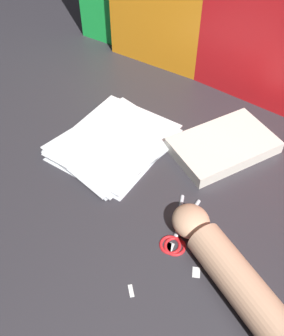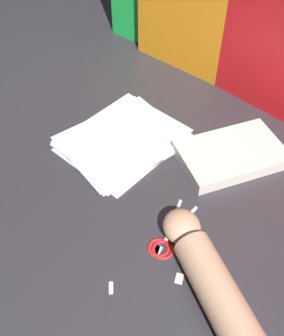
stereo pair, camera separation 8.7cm
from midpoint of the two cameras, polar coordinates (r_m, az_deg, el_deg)
ground_plane at (r=0.95m, az=-2.30°, el=-0.74°), size 6.00×6.00×0.00m
backdrop_panel_center at (r=1.09m, az=11.67°, el=21.10°), size 0.81×0.11×0.47m
paper_stack at (r=1.01m, az=-6.48°, el=3.59°), size 0.26×0.31×0.02m
book_closed at (r=1.00m, az=9.30°, el=3.13°), size 0.24×0.29×0.03m
scissors at (r=0.83m, az=2.08°, el=-9.64°), size 0.10×0.16×0.01m
hand_forearm at (r=0.76m, az=9.72°, el=-15.12°), size 0.34×0.20×0.07m
paper_scrap_near at (r=0.78m, az=-4.97°, el=-17.53°), size 0.02×0.02×0.00m
paper_scrap_mid at (r=0.79m, az=4.67°, el=-15.06°), size 0.02×0.03×0.00m
paper_scrap_far at (r=0.82m, az=0.92°, el=-11.53°), size 0.02×0.02×0.00m
paper_scrap_side at (r=0.82m, az=0.74°, el=-11.63°), size 0.02×0.03×0.00m
pen at (r=1.10m, az=-7.54°, el=7.60°), size 0.08×0.13×0.01m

